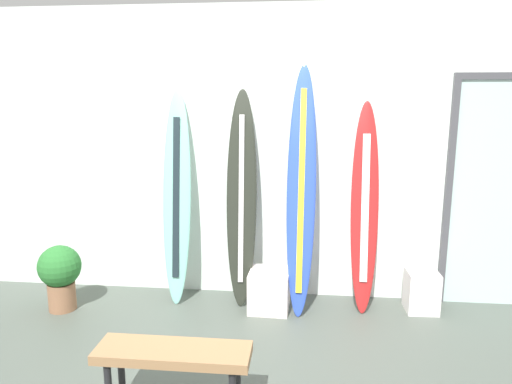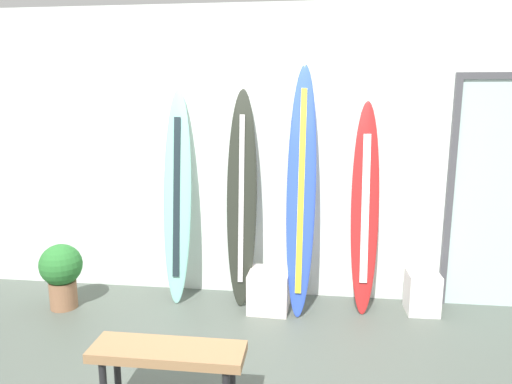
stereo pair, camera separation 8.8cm
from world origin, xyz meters
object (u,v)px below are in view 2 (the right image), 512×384
object	(u,v)px
surfboard_cobalt	(301,191)
bench	(168,358)
display_block_left	(269,290)
potted_plant	(61,271)
surfboard_seafoam	(178,198)
surfboard_crimson	(365,210)
glass_door	(506,191)
display_block_center	(422,292)
surfboard_charcoal	(242,200)

from	to	relation	value
surfboard_cobalt	bench	size ratio (longest dim) A/B	2.40
display_block_left	potted_plant	distance (m)	1.95
surfboard_seafoam	surfboard_cobalt	xyz separation A→B (m)	(1.18, -0.08, 0.12)
surfboard_crimson	display_block_left	bearing A→B (deg)	-170.41
surfboard_seafoam	glass_door	size ratio (longest dim) A/B	0.94
surfboard_crimson	bench	xyz separation A→B (m)	(-1.32, -1.74, -0.54)
surfboard_crimson	potted_plant	xyz separation A→B (m)	(-2.78, -0.35, -0.59)
surfboard_seafoam	glass_door	distance (m)	3.04
display_block_left	glass_door	world-z (taller)	glass_door
display_block_left	bench	size ratio (longest dim) A/B	0.41
surfboard_cobalt	display_block_left	distance (m)	0.98
bench	display_block_left	bearing A→B (deg)	73.86
display_block_center	surfboard_seafoam	bearing A→B (deg)	178.99
surfboard_cobalt	display_block_center	xyz separation A→B (m)	(1.13, 0.04, -0.94)
surfboard_charcoal	display_block_center	xyz separation A→B (m)	(1.69, -0.05, -0.81)
surfboard_charcoal	display_block_center	size ratio (longest dim) A/B	5.35
display_block_left	display_block_center	world-z (taller)	display_block_center
surfboard_seafoam	bench	bearing A→B (deg)	-75.99
surfboard_charcoal	glass_door	bearing A→B (deg)	4.43
surfboard_charcoal	surfboard_crimson	xyz separation A→B (m)	(1.14, -0.02, -0.06)
surfboard_cobalt	surfboard_crimson	distance (m)	0.61
surfboard_seafoam	glass_door	bearing A→B (deg)	3.62
surfboard_seafoam	bench	distance (m)	1.90
display_block_center	potted_plant	size ratio (longest dim) A/B	0.62
surfboard_crimson	potted_plant	size ratio (longest dim) A/B	3.11
surfboard_charcoal	surfboard_cobalt	xyz separation A→B (m)	(0.56, -0.08, 0.12)
surfboard_charcoal	glass_door	distance (m)	2.42
glass_door	surfboard_crimson	bearing A→B (deg)	-170.67
display_block_left	potted_plant	bearing A→B (deg)	-173.97
display_block_center	glass_door	size ratio (longest dim) A/B	0.18
glass_door	display_block_center	bearing A→B (deg)	-162.25
surfboard_seafoam	display_block_left	distance (m)	1.23
surfboard_cobalt	potted_plant	xyz separation A→B (m)	(-2.21, -0.29, -0.77)
surfboard_crimson	surfboard_charcoal	bearing A→B (deg)	178.84
display_block_left	surfboard_cobalt	bearing A→B (deg)	17.11
display_block_left	glass_door	distance (m)	2.35
surfboard_cobalt	potted_plant	size ratio (longest dim) A/B	3.64
glass_door	surfboard_charcoal	bearing A→B (deg)	-175.57
potted_plant	bench	size ratio (longest dim) A/B	0.66
surfboard_seafoam	surfboard_crimson	distance (m)	1.76
surfboard_cobalt	glass_door	xyz separation A→B (m)	(1.85, 0.27, -0.01)
display_block_left	glass_door	xyz separation A→B (m)	(2.13, 0.35, 0.93)
glass_door	potted_plant	size ratio (longest dim) A/B	3.50
surfboard_seafoam	display_block_left	world-z (taller)	surfboard_seafoam
display_block_left	display_block_center	distance (m)	1.41
display_block_left	potted_plant	world-z (taller)	potted_plant
bench	glass_door	bearing A→B (deg)	36.89
surfboard_seafoam	surfboard_charcoal	distance (m)	0.62
surfboard_seafoam	surfboard_crimson	xyz separation A→B (m)	(1.76, -0.02, -0.06)
surfboard_charcoal	surfboard_crimson	size ratio (longest dim) A/B	1.06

